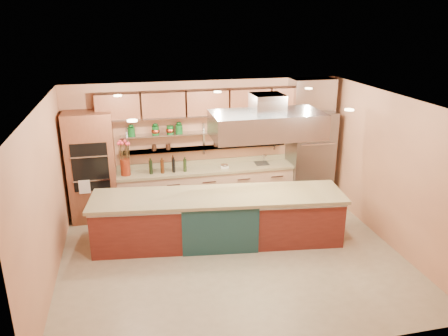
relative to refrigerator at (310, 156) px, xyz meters
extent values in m
cube|color=tan|center=(-2.35, -2.14, -1.06)|extent=(6.00, 5.00, 0.02)
cube|color=black|center=(-2.35, -2.14, 1.75)|extent=(6.00, 5.00, 0.02)
cube|color=tan|center=(-2.35, 0.36, 0.35)|extent=(6.00, 0.04, 2.80)
cube|color=tan|center=(-2.35, -4.64, 0.35)|extent=(6.00, 0.04, 2.80)
cube|color=tan|center=(-5.35, -2.14, 0.35)|extent=(0.04, 5.00, 2.80)
cube|color=tan|center=(0.65, -2.14, 0.35)|extent=(0.04, 5.00, 2.80)
cube|color=brown|center=(-4.80, 0.04, 0.10)|extent=(0.95, 0.64, 2.30)
cube|color=slate|center=(0.00, 0.00, 0.00)|extent=(0.95, 0.72, 2.10)
cube|color=tan|center=(-2.40, 0.06, -0.58)|extent=(3.84, 0.64, 0.93)
cube|color=#A4A7AB|center=(-2.40, 0.23, 0.30)|extent=(3.60, 0.26, 0.03)
cube|color=#A4A7AB|center=(-2.40, 0.23, 0.65)|extent=(3.60, 0.26, 0.03)
cube|color=brown|center=(-2.35, 0.18, 1.30)|extent=(4.60, 0.36, 0.55)
cube|color=#A4A7AB|center=(-1.57, -1.53, 1.20)|extent=(2.00, 1.00, 0.45)
cube|color=#FFE5A5|center=(-2.35, -1.94, 1.72)|extent=(4.00, 2.80, 0.02)
cube|color=maroon|center=(-2.47, -1.53, -0.57)|extent=(4.68, 1.55, 0.96)
cylinder|color=maroon|center=(-4.13, 0.01, 0.06)|extent=(0.22, 0.22, 0.35)
cube|color=black|center=(-3.24, 0.01, 0.02)|extent=(0.85, 0.26, 0.27)
cube|color=silver|center=(-2.00, 0.01, -0.07)|extent=(0.18, 0.14, 0.10)
cylinder|color=silver|center=(-1.07, 0.11, -0.01)|extent=(0.03, 0.03, 0.22)
ellipsoid|color=#B6472A|center=(-3.14, 0.23, 0.74)|extent=(0.19, 0.19, 0.14)
cylinder|color=#104C1A|center=(-3.14, 0.23, 0.75)|extent=(0.16, 0.16, 0.17)
camera|label=1|loc=(-4.01, -8.83, 3.08)|focal=35.00mm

